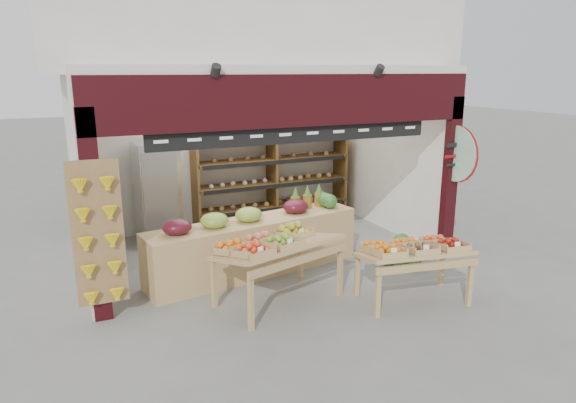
# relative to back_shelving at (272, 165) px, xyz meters

# --- Properties ---
(ground) EXTENTS (60.00, 60.00, 0.00)m
(ground) POSITION_rel_back_shelving_xyz_m (-0.85, -1.94, -1.21)
(ground) COLOR slate
(ground) RESTS_ON ground
(shop_structure) EXTENTS (6.36, 5.12, 5.40)m
(shop_structure) POSITION_rel_back_shelving_xyz_m (-0.85, -0.32, 2.71)
(shop_structure) COLOR silver
(shop_structure) RESTS_ON ground
(banana_board) EXTENTS (0.60, 0.15, 1.80)m
(banana_board) POSITION_rel_back_shelving_xyz_m (-3.58, -3.11, -0.09)
(banana_board) COLOR olive
(banana_board) RESTS_ON ground
(gift_sign) EXTENTS (0.04, 0.93, 0.92)m
(gift_sign) POSITION_rel_back_shelving_xyz_m (1.90, -3.08, 0.54)
(gift_sign) COLOR #A1CBB1
(gift_sign) RESTS_ON ground
(back_shelving) EXTENTS (3.22, 0.53, 1.97)m
(back_shelving) POSITION_rel_back_shelving_xyz_m (0.00, 0.00, 0.00)
(back_shelving) COLOR brown
(back_shelving) RESTS_ON ground
(refrigerator) EXTENTS (0.77, 0.77, 1.83)m
(refrigerator) POSITION_rel_back_shelving_xyz_m (-2.35, -0.24, -0.29)
(refrigerator) COLOR #B9BBC1
(refrigerator) RESTS_ON ground
(cardboard_stack) EXTENTS (1.00, 0.84, 0.60)m
(cardboard_stack) POSITION_rel_back_shelving_xyz_m (-2.06, -1.13, -0.99)
(cardboard_stack) COLOR silver
(cardboard_stack) RESTS_ON ground
(mid_counter) EXTENTS (3.46, 1.16, 1.07)m
(mid_counter) POSITION_rel_back_shelving_xyz_m (-1.32, -2.38, -0.74)
(mid_counter) COLOR tan
(mid_counter) RESTS_ON ground
(display_table_left) EXTENTS (1.84, 1.33, 1.05)m
(display_table_left) POSITION_rel_back_shelving_xyz_m (-1.50, -3.46, -0.39)
(display_table_left) COLOR tan
(display_table_left) RESTS_ON ground
(display_table_right) EXTENTS (1.56, 1.04, 0.94)m
(display_table_right) POSITION_rel_back_shelving_xyz_m (0.27, -4.19, -0.48)
(display_table_right) COLOR tan
(display_table_right) RESTS_ON ground
(watermelon_pile) EXTENTS (0.65, 0.65, 0.51)m
(watermelon_pile) POSITION_rel_back_shelving_xyz_m (0.95, -3.06, -1.04)
(watermelon_pile) COLOR #1C4F1A
(watermelon_pile) RESTS_ON ground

